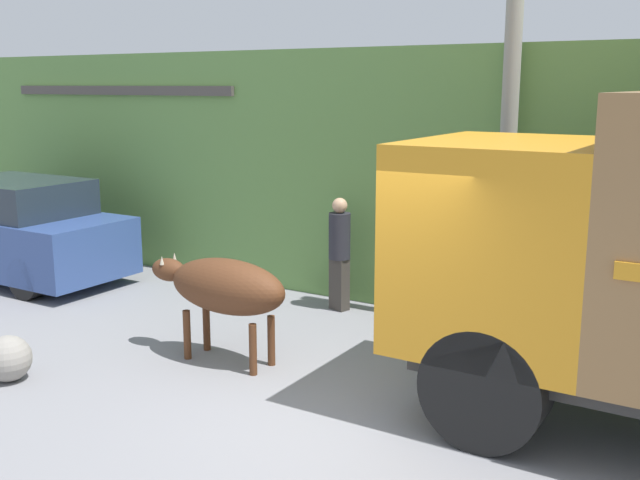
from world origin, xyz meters
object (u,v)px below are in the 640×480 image
(brown_cow, at_px, (224,287))
(roadside_rock, at_px, (8,358))
(pedestrian_on_hill, at_px, (339,248))
(utility_pole, at_px, (512,73))
(parked_suv, at_px, (13,231))

(brown_cow, bearing_deg, roadside_rock, -120.67)
(brown_cow, relative_size, pedestrian_on_hill, 1.17)
(brown_cow, height_order, roadside_rock, brown_cow)
(utility_pole, bearing_deg, pedestrian_on_hill, -172.87)
(parked_suv, bearing_deg, brown_cow, -13.59)
(utility_pole, relative_size, roadside_rock, 12.58)
(brown_cow, height_order, utility_pole, utility_pole)
(roadside_rock, bearing_deg, pedestrian_on_hill, 67.27)
(parked_suv, xyz_separation_m, pedestrian_on_hill, (5.66, 1.30, 0.10))
(parked_suv, bearing_deg, utility_pole, 10.16)
(parked_suv, height_order, utility_pole, utility_pole)
(parked_suv, height_order, pedestrian_on_hill, parked_suv)
(brown_cow, bearing_deg, parked_suv, -179.21)
(pedestrian_on_hill, xyz_separation_m, utility_pole, (2.32, 0.29, 2.47))
(parked_suv, distance_m, pedestrian_on_hill, 5.81)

